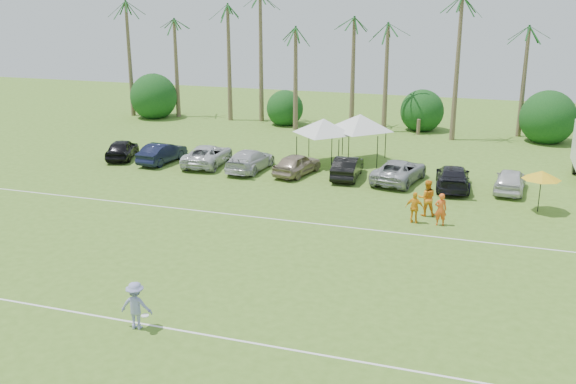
% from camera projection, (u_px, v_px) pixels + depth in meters
% --- Properties ---
extents(ground, '(120.00, 120.00, 0.00)m').
position_uv_depth(ground, '(85.00, 348.00, 21.14)').
color(ground, '#4A7222').
rests_on(ground, ground).
extents(field_lines, '(80.00, 12.10, 0.01)m').
position_uv_depth(field_lines, '(194.00, 258.00, 28.41)').
color(field_lines, white).
rests_on(field_lines, ground).
extents(palm_tree_0, '(2.40, 2.40, 8.90)m').
position_uv_depth(palm_tree_0, '(121.00, 37.00, 60.08)').
color(palm_tree_0, brown).
rests_on(palm_tree_0, ground).
extents(palm_tree_1, '(2.40, 2.40, 9.90)m').
position_uv_depth(palm_tree_1, '(168.00, 28.00, 58.32)').
color(palm_tree_1, brown).
rests_on(palm_tree_1, ground).
extents(palm_tree_2, '(2.40, 2.40, 10.90)m').
position_uv_depth(palm_tree_2, '(218.00, 19.00, 56.57)').
color(palm_tree_2, brown).
rests_on(palm_tree_2, ground).
extents(palm_tree_3, '(2.40, 2.40, 11.90)m').
position_uv_depth(palm_tree_3, '(261.00, 9.00, 55.12)').
color(palm_tree_3, brown).
rests_on(palm_tree_3, ground).
extents(palm_tree_4, '(2.40, 2.40, 8.90)m').
position_uv_depth(palm_tree_4, '(305.00, 41.00, 54.67)').
color(palm_tree_4, brown).
rests_on(palm_tree_4, ground).
extents(palm_tree_5, '(2.40, 2.40, 9.90)m').
position_uv_depth(palm_tree_5, '(351.00, 31.00, 53.21)').
color(palm_tree_5, brown).
rests_on(palm_tree_5, ground).
extents(palm_tree_6, '(2.40, 2.40, 10.90)m').
position_uv_depth(palm_tree_6, '(400.00, 21.00, 51.76)').
color(palm_tree_6, brown).
rests_on(palm_tree_6, ground).
extents(palm_tree_7, '(2.40, 2.40, 11.90)m').
position_uv_depth(palm_tree_7, '(451.00, 10.00, 50.31)').
color(palm_tree_7, brown).
rests_on(palm_tree_7, ground).
extents(palm_tree_8, '(2.40, 2.40, 8.90)m').
position_uv_depth(palm_tree_8, '(515.00, 45.00, 49.56)').
color(palm_tree_8, brown).
rests_on(palm_tree_8, ground).
extents(bush_tree_0, '(4.00, 4.00, 4.00)m').
position_uv_depth(bush_tree_0, '(159.00, 97.00, 61.74)').
color(bush_tree_0, brown).
rests_on(bush_tree_0, ground).
extents(bush_tree_1, '(4.00, 4.00, 4.00)m').
position_uv_depth(bush_tree_1, '(286.00, 104.00, 57.83)').
color(bush_tree_1, brown).
rests_on(bush_tree_1, ground).
extents(bush_tree_2, '(4.00, 4.00, 4.00)m').
position_uv_depth(bush_tree_2, '(421.00, 111.00, 54.23)').
color(bush_tree_2, brown).
rests_on(bush_tree_2, ground).
extents(bush_tree_3, '(4.00, 4.00, 4.00)m').
position_uv_depth(bush_tree_3, '(547.00, 118.00, 51.22)').
color(bush_tree_3, brown).
rests_on(bush_tree_3, ground).
extents(sideline_player_a, '(0.70, 0.55, 1.68)m').
position_uv_depth(sideline_player_a, '(441.00, 209.00, 32.24)').
color(sideline_player_a, '#F55C1B').
rests_on(sideline_player_a, ground).
extents(sideline_player_b, '(1.10, 0.95, 1.95)m').
position_uv_depth(sideline_player_b, '(427.00, 198.00, 33.63)').
color(sideline_player_b, orange).
rests_on(sideline_player_b, ground).
extents(sideline_player_c, '(0.99, 0.50, 1.63)m').
position_uv_depth(sideline_player_c, '(415.00, 208.00, 32.57)').
color(sideline_player_c, orange).
rests_on(sideline_player_c, ground).
extents(canopy_tent_left, '(4.50, 4.50, 3.65)m').
position_uv_depth(canopy_tent_left, '(324.00, 119.00, 43.69)').
color(canopy_tent_left, black).
rests_on(canopy_tent_left, ground).
extents(canopy_tent_right, '(4.81, 4.81, 3.90)m').
position_uv_depth(canopy_tent_right, '(360.00, 114.00, 44.12)').
color(canopy_tent_right, black).
rests_on(canopy_tent_right, ground).
extents(market_umbrella, '(2.05, 2.05, 2.28)m').
position_uv_depth(market_umbrella, '(542.00, 175.00, 33.93)').
color(market_umbrella, black).
rests_on(market_umbrella, ground).
extents(frisbee_player, '(1.21, 0.80, 1.73)m').
position_uv_depth(frisbee_player, '(136.00, 306.00, 22.14)').
color(frisbee_player, '#888CC1').
rests_on(frisbee_player, ground).
extents(parked_car_0, '(2.85, 4.45, 1.41)m').
position_uv_depth(parked_car_0, '(122.00, 149.00, 45.62)').
color(parked_car_0, black).
rests_on(parked_car_0, ground).
extents(parked_car_1, '(1.86, 4.39, 1.41)m').
position_uv_depth(parked_car_1, '(162.00, 153.00, 44.51)').
color(parked_car_1, black).
rests_on(parked_car_1, ground).
extents(parked_car_2, '(2.75, 5.25, 1.41)m').
position_uv_depth(parked_car_2, '(208.00, 155.00, 43.88)').
color(parked_car_2, silver).
rests_on(parked_car_2, ground).
extents(parked_car_3, '(2.22, 4.95, 1.41)m').
position_uv_depth(parked_car_3, '(250.00, 160.00, 42.53)').
color(parked_car_3, '#BCBBBF').
rests_on(parked_car_3, ground).
extents(parked_car_4, '(2.54, 4.40, 1.41)m').
position_uv_depth(parked_car_4, '(297.00, 164.00, 41.51)').
color(parked_car_4, gray).
rests_on(parked_car_4, ground).
extents(parked_car_5, '(1.75, 4.36, 1.41)m').
position_uv_depth(parked_car_5, '(347.00, 167.00, 40.76)').
color(parked_car_5, black).
rests_on(parked_car_5, ground).
extents(parked_car_6, '(3.21, 5.41, 1.41)m').
position_uv_depth(parked_car_6, '(399.00, 171.00, 39.89)').
color(parked_car_6, '#A1A3A5').
rests_on(parked_car_6, ground).
extents(parked_car_7, '(2.43, 5.02, 1.41)m').
position_uv_depth(parked_car_7, '(453.00, 177.00, 38.50)').
color(parked_car_7, black).
rests_on(parked_car_7, ground).
extents(parked_car_8, '(1.99, 4.25, 1.41)m').
position_uv_depth(parked_car_8, '(510.00, 180.00, 37.87)').
color(parked_car_8, silver).
rests_on(parked_car_8, ground).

